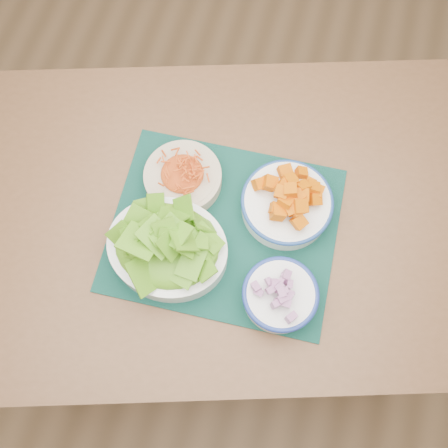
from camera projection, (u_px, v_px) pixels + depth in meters
The scene contains 7 objects.
ground at pixel (213, 264), 1.85m from camera, with size 4.00×4.00×0.00m, color #9C734B.
table at pixel (220, 227), 1.21m from camera, with size 1.37×1.10×0.75m.
placemat at pixel (224, 229), 1.10m from camera, with size 0.49×0.40×0.00m, color black.
carrot_bowl at pixel (183, 176), 1.11m from camera, with size 0.23×0.23×0.06m.
squash_bowl at pixel (287, 201), 1.07m from camera, with size 0.20×0.20×0.10m.
lettuce_bowl at pixel (167, 245), 1.03m from camera, with size 0.26×0.22×0.12m.
onion_bowl at pixel (280, 295), 1.01m from camera, with size 0.16×0.16×0.08m.
Camera 1 is at (0.16, -0.45, 1.79)m, focal length 40.00 mm.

